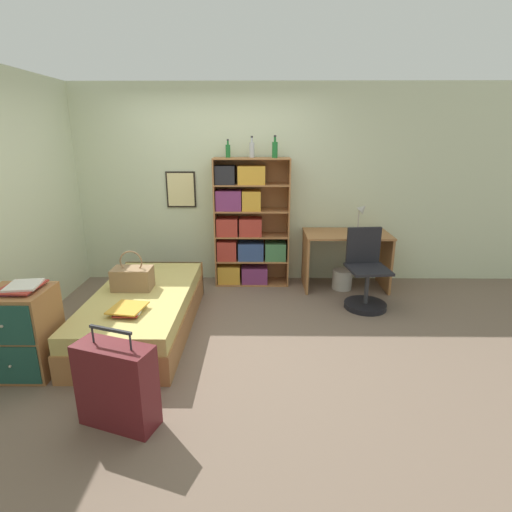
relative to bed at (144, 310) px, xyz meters
name	(u,v)px	position (x,y,z in m)	size (l,w,h in m)	color
ground_plane	(211,330)	(0.69, -0.02, -0.21)	(14.00, 14.00, 0.00)	#756051
wall_back	(222,186)	(0.69, 1.59, 1.09)	(10.00, 0.09, 2.60)	beige
wall_left	(3,207)	(-1.26, -0.02, 1.09)	(0.06, 10.00, 2.60)	beige
bed	(144,310)	(0.00, 0.00, 0.00)	(0.96, 1.99, 0.42)	#A36B3D
handbag	(133,278)	(-0.11, 0.07, 0.33)	(0.40, 0.24, 0.41)	#93704C
book_stack_on_bed	(129,309)	(0.02, -0.51, 0.24)	(0.33, 0.35, 0.06)	#99894C
suitcase	(117,385)	(0.22, -1.44, 0.10)	(0.59, 0.39, 0.74)	#5B191E
dresser	(23,332)	(-0.79, -0.80, 0.16)	(0.50, 0.48, 0.75)	#A36B3D
magazine_pile_on_dresser	(22,287)	(-0.74, -0.77, 0.56)	(0.31, 0.34, 0.05)	#7A336B
bookcase	(245,227)	(1.01, 1.37, 0.57)	(0.98, 0.34, 1.68)	#A36B3D
bottle_green	(228,150)	(0.80, 1.42, 1.56)	(0.06, 0.06, 0.22)	#1E6B2D
bottle_brown	(252,149)	(1.10, 1.42, 1.57)	(0.06, 0.06, 0.26)	#B7BCC1
bottle_clear	(275,149)	(1.39, 1.36, 1.58)	(0.07, 0.07, 0.27)	#1E6B2D
desk	(346,250)	(2.33, 1.23, 0.30)	(1.09, 0.63, 0.74)	#A36B3D
desk_lamp	(362,213)	(2.50, 1.24, 0.79)	(0.19, 0.14, 0.40)	#ADA89E
desk_chair	(365,283)	(2.45, 0.60, 0.09)	(0.49, 0.49, 0.93)	black
waste_bin	(342,279)	(2.29, 1.16, -0.08)	(0.26, 0.26, 0.26)	#B7B2A8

